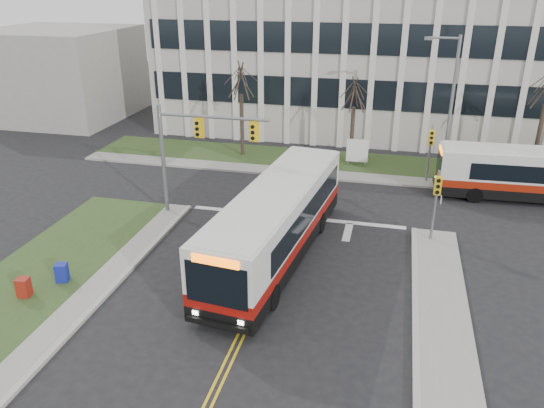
{
  "coord_description": "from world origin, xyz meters",
  "views": [
    {
      "loc": [
        4.93,
        -18.27,
        12.48
      ],
      "look_at": [
        -0.68,
        5.21,
        2.0
      ],
      "focal_mm": 35.0,
      "sensor_mm": 36.0,
      "label": 1
    }
  ],
  "objects_px": {
    "newspaper_box_blue": "(62,274)",
    "newspaper_box_red": "(24,288)",
    "bus_main": "(277,224)",
    "directory_sign": "(357,151)",
    "bus_cross": "(538,176)",
    "streetlight": "(449,102)"
  },
  "relations": [
    {
      "from": "bus_main",
      "to": "newspaper_box_red",
      "type": "height_order",
      "value": "bus_main"
    },
    {
      "from": "newspaper_box_blue",
      "to": "newspaper_box_red",
      "type": "xyz_separation_m",
      "value": [
        -0.85,
        -1.42,
        0.0
      ]
    },
    {
      "from": "directory_sign",
      "to": "newspaper_box_blue",
      "type": "relative_size",
      "value": 2.11
    },
    {
      "from": "bus_cross",
      "to": "newspaper_box_blue",
      "type": "relative_size",
      "value": 11.95
    },
    {
      "from": "streetlight",
      "to": "directory_sign",
      "type": "xyz_separation_m",
      "value": [
        -5.53,
        1.3,
        -4.02
      ]
    },
    {
      "from": "directory_sign",
      "to": "newspaper_box_red",
      "type": "relative_size",
      "value": 2.11
    },
    {
      "from": "newspaper_box_red",
      "to": "bus_main",
      "type": "bearing_deg",
      "value": 25.18
    },
    {
      "from": "newspaper_box_blue",
      "to": "newspaper_box_red",
      "type": "relative_size",
      "value": 1.0
    },
    {
      "from": "newspaper_box_blue",
      "to": "newspaper_box_red",
      "type": "bearing_deg",
      "value": -138.31
    },
    {
      "from": "directory_sign",
      "to": "bus_cross",
      "type": "height_order",
      "value": "bus_cross"
    },
    {
      "from": "bus_cross",
      "to": "newspaper_box_red",
      "type": "relative_size",
      "value": 11.95
    },
    {
      "from": "bus_main",
      "to": "bus_cross",
      "type": "relative_size",
      "value": 1.15
    },
    {
      "from": "streetlight",
      "to": "bus_main",
      "type": "relative_size",
      "value": 0.71
    },
    {
      "from": "bus_main",
      "to": "newspaper_box_blue",
      "type": "xyz_separation_m",
      "value": [
        -8.58,
        -4.52,
        -1.26
      ]
    },
    {
      "from": "directory_sign",
      "to": "bus_cross",
      "type": "xyz_separation_m",
      "value": [
        10.91,
        -3.5,
        0.34
      ]
    },
    {
      "from": "bus_main",
      "to": "bus_cross",
      "type": "xyz_separation_m",
      "value": [
        13.49,
        10.42,
        -0.22
      ]
    },
    {
      "from": "streetlight",
      "to": "bus_cross",
      "type": "height_order",
      "value": "streetlight"
    },
    {
      "from": "newspaper_box_red",
      "to": "newspaper_box_blue",
      "type": "bearing_deg",
      "value": 52.09
    },
    {
      "from": "streetlight",
      "to": "bus_main",
      "type": "distance_m",
      "value": 15.39
    },
    {
      "from": "directory_sign",
      "to": "bus_cross",
      "type": "relative_size",
      "value": 0.18
    },
    {
      "from": "newspaper_box_blue",
      "to": "newspaper_box_red",
      "type": "height_order",
      "value": "same"
    },
    {
      "from": "directory_sign",
      "to": "bus_main",
      "type": "distance_m",
      "value": 14.17
    }
  ]
}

